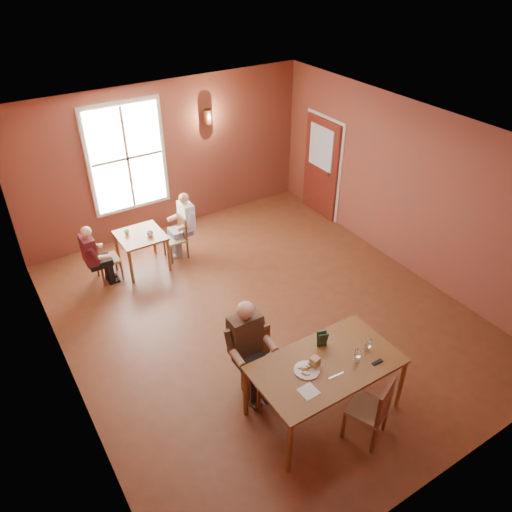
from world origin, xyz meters
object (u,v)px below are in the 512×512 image
second_table (143,251)px  diner_main (265,358)px  diner_white (176,229)px  chair_diner_main (263,367)px  chair_empty (367,408)px  chair_diner_white (175,238)px  diner_maroon (104,252)px  main_table (324,388)px  chair_diner_maroon (107,258)px

second_table → diner_main: bearing=-86.5°
diner_white → chair_diner_main: bearing=173.1°
chair_diner_main → diner_main: bearing=90.0°
chair_empty → chair_diner_white: size_ratio=1.16×
diner_main → chair_diner_white: diner_main is taller
diner_main → diner_maroon: 3.85m
chair_diner_main → second_table: size_ratio=1.26×
main_table → second_table: size_ratio=2.30×
diner_white → chair_empty: bearing=-176.9°
diner_white → chair_diner_white: bearing=90.0°
chair_diner_main → second_table: chair_diner_main is taller
second_table → diner_white: diner_white is taller
diner_main → diner_maroon: bearing=-76.3°
chair_empty → chair_diner_main: bearing=97.1°
chair_diner_white → diner_maroon: diner_maroon is taller
chair_empty → chair_diner_maroon: 5.17m
diner_main → chair_diner_maroon: 3.85m
main_table → second_table: main_table is taller
second_table → diner_white: (0.68, 0.00, 0.25)m
chair_diner_main → diner_white: diner_white is taller
main_table → diner_maroon: bearing=107.9°
main_table → chair_diner_white: 4.36m
main_table → chair_diner_maroon: main_table is taller
chair_diner_white → diner_maroon: bearing=90.0°
main_table → chair_diner_maroon: size_ratio=2.15×
chair_diner_main → chair_empty: 1.40m
second_table → chair_diner_maroon: bearing=180.0°
chair_diner_main → chair_empty: chair_diner_main is taller
diner_main → main_table: bearing=128.9°
diner_main → diner_maroon: (-0.91, 3.74, -0.12)m
main_table → chair_empty: size_ratio=1.91×
chair_diner_white → diner_white: (0.03, 0.00, 0.18)m
chair_diner_white → chair_diner_maroon: chair_diner_maroon is taller
chair_empty → diner_white: size_ratio=0.80×
second_table → chair_diner_main: bearing=-86.4°
chair_empty → diner_white: bearing=69.5°
chair_diner_white → diner_white: size_ratio=0.69×
chair_empty → diner_maroon: (-1.63, 4.92, 0.10)m
main_table → chair_empty: 0.60m
main_table → chair_diner_white: bearing=91.1°
diner_main → second_table: (-0.23, 3.74, -0.35)m
chair_diner_white → chair_empty: bearing=-176.5°
chair_diner_white → diner_maroon: size_ratio=0.72×
diner_main → chair_diner_white: 3.77m
main_table → chair_diner_white: main_table is taller
chair_empty → diner_maroon: diner_maroon is taller
diner_main → second_table: 3.76m
chair_diner_maroon → second_table: bearing=90.0°
second_table → chair_diner_maroon: (-0.65, 0.00, 0.08)m
chair_diner_main → chair_diner_white: (0.42, 3.71, -0.09)m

